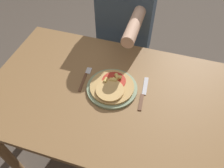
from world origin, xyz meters
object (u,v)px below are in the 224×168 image
dining_table (110,104)px  knife (143,94)px  plate (112,88)px  person_diner (126,27)px  fork (85,77)px  pizza (112,86)px

dining_table → knife: 0.20m
plate → person_diner: size_ratio=0.21×
dining_table → fork: size_ratio=7.29×
knife → person_diner: size_ratio=0.18×
dining_table → fork: 0.20m
plate → pizza: pizza is taller
plate → pizza: 0.02m
pizza → fork: size_ratio=1.30×
fork → knife: same height
knife → person_diner: bearing=113.4°
plate → knife: (0.16, 0.02, -0.00)m
pizza → person_diner: size_ratio=0.19×
dining_table → knife: (0.17, 0.04, 0.11)m
plate → person_diner: bearing=97.5°
plate → fork: bearing=168.6°
dining_table → knife: knife is taller
plate → knife: size_ratio=1.19×
fork → pizza: bearing=-12.6°
dining_table → fork: bearing=159.9°
fork → knife: bearing=-3.1°
knife → person_diner: person_diner is taller
pizza → dining_table: bearing=-104.9°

